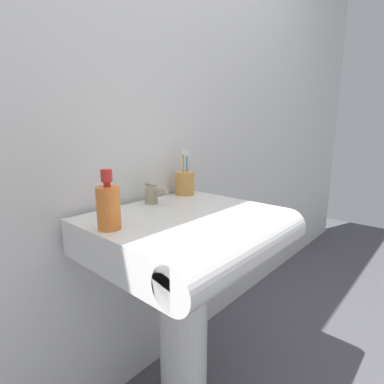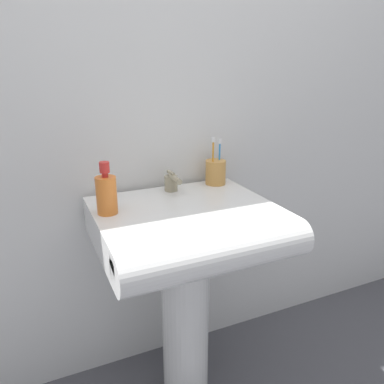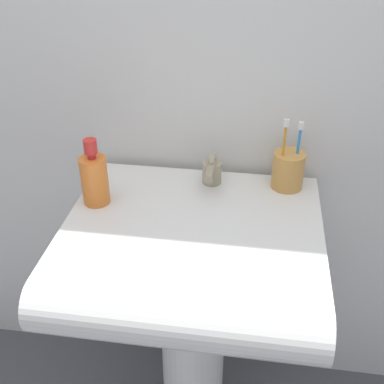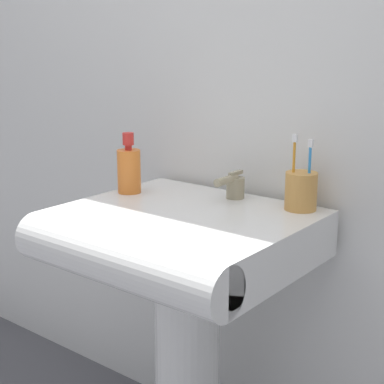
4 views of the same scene
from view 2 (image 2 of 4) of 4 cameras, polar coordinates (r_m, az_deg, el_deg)
wall_back at (r=1.48m, az=-5.89°, el=16.18°), size 5.00×0.05×2.40m
sink_pedestal at (r=1.51m, az=-1.01°, el=-18.84°), size 0.18×0.18×0.68m
sink_basin at (r=1.27m, az=-0.24°, el=-5.58°), size 0.61×0.56×0.12m
faucet at (r=1.44m, az=-3.09°, el=1.53°), size 0.05×0.12×0.08m
toothbrush_cup at (r=1.53m, az=3.62°, el=3.09°), size 0.08×0.08×0.20m
soap_bottle at (r=1.24m, az=-12.91°, el=-0.23°), size 0.07×0.07×0.17m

